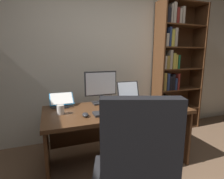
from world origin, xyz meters
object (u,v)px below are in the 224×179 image
Objects in this scene: laptop at (131,97)px; open_binder at (166,108)px; notepad at (130,106)px; computer_mouse at (85,115)px; monitor at (101,88)px; bookshelf at (173,67)px; pen at (132,105)px; coffee_mug at (61,110)px; desk at (114,121)px; reading_stand_with_book at (62,100)px; keyboard at (112,112)px.

laptop is 0.55m from open_binder.
computer_mouse is at bearing -162.27° from notepad.
monitor is 4.12× the size of computer_mouse.
pen is at bearing -150.07° from bookshelf.
coffee_mug is at bearing 153.50° from open_binder.
bookshelf is 1.38m from pen.
bookshelf is 22.08× the size of coffee_mug.
reading_stand_with_book is (-0.62, 0.25, 0.27)m from desk.
keyboard is 3.00× the size of pen.
pen is (-0.34, 0.25, 0.00)m from open_binder.
keyboard is at bearing -149.60° from pen.
bookshelf is at bearing 21.36° from laptop.
coffee_mug reaches higher than computer_mouse.
pen is (0.34, -0.25, -0.20)m from monitor.
laptop reaches higher than reading_stand_with_book.
bookshelf reaches higher than open_binder.
desk is at bearing 64.73° from keyboard.
pen is 1.38× the size of coffee_mug.
keyboard is at bearing -148.04° from notepad.
pen is at bearing 127.86° from open_binder.
bookshelf is at bearing 15.54° from monitor.
keyboard is 0.39m from pen.
computer_mouse is at bearing -154.33° from bookshelf.
bookshelf is 5.24× the size of monitor.
bookshelf is at bearing 23.99° from desk.
keyboard is at bearing -90.00° from monitor.
monitor is at bearing 142.04° from notepad.
laptop is 3.31× the size of coffee_mug.
bookshelf reaches higher than monitor.
desk is 12.22× the size of pen.
notepad is at bearing -20.28° from reading_stand_with_book.
laptop is at bearing 97.76° from open_binder.
desk is at bearing 30.80° from computer_mouse.
keyboard is 0.30m from computer_mouse.
pen is 0.87m from coffee_mug.
reading_stand_with_book is at bearing 158.01° from desk.
laptop is (0.45, 0.01, -0.16)m from monitor.
desk is 16.45× the size of computer_mouse.
desk is 3.99× the size of monitor.
desk is at bearing -148.64° from laptop.
monitor is at bearing 55.89° from computer_mouse.
reading_stand_with_book reaches higher than coffee_mug.
reading_stand_with_book is at bearing -169.80° from bookshelf.
laptop is 1.60× the size of notepad.
notepad is (0.32, 0.20, -0.01)m from keyboard.
desk is at bearing 166.59° from pen.
computer_mouse reaches higher than pen.
open_binder is at bearing -131.47° from bookshelf.
desk is 5.08× the size of laptop.
open_binder is 2.45× the size of notepad.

